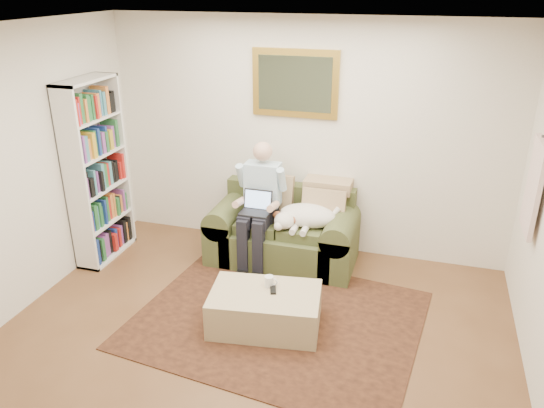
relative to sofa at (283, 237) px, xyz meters
The scene contains 12 objects.
room_shell 1.99m from the sofa, 85.73° to the right, with size 4.51×5.00×2.61m.
rug 1.19m from the sofa, 76.80° to the right, with size 2.53×2.03×0.01m, color black.
sofa is the anchor object (origin of this frame).
seated_man 0.49m from the sofa, 148.55° to the right, with size 0.53×0.75×1.35m, color #8CBFD8, non-canonical shape.
laptop 0.54m from the sofa, 138.98° to the right, with size 0.31×0.25×0.23m.
sleeping_dog 0.45m from the sofa, 15.74° to the right, with size 0.66×0.41×0.25m, color white, non-canonical shape.
ottoman 1.27m from the sofa, 81.69° to the right, with size 0.98×0.62×0.35m, color #D0BE8B.
coffee_mug 1.16m from the sofa, 80.81° to the right, with size 0.08×0.08×0.10m, color white.
tv_remote 1.22m from the sofa, 78.68° to the right, with size 0.05×0.15×0.02m, color black.
bookshelf 2.15m from the sofa, 166.88° to the right, with size 0.28×0.80×2.00m, color white, non-canonical shape.
wall_mirror 1.68m from the sofa, 90.00° to the left, with size 0.94×0.04×0.72m.
hanging_shirt 2.59m from the sofa, 11.22° to the right, with size 0.06×0.52×0.90m, color #F4D4C9, non-canonical shape.
Camera 1 is at (1.27, -3.02, 2.93)m, focal length 35.00 mm.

